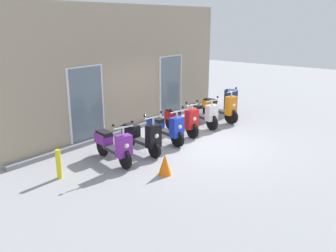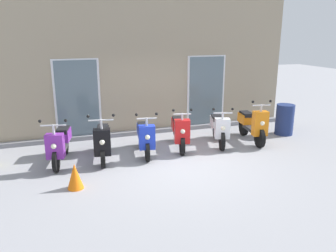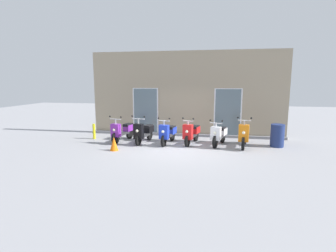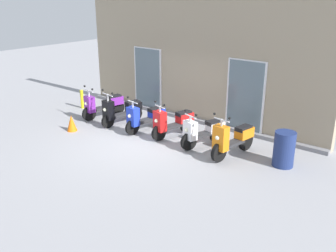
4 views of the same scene
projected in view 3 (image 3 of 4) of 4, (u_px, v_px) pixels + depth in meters
ground_plane at (177, 149)px, 10.27m from camera, size 40.00×40.00×0.00m
storefront_facade at (186, 95)px, 12.65m from camera, size 9.29×0.50×4.03m
scooter_purple at (123, 131)px, 11.54m from camera, size 0.72×1.64×1.19m
scooter_black at (144, 132)px, 11.28m from camera, size 0.67×1.59×1.24m
scooter_blue at (168, 133)px, 11.11m from camera, size 0.61×1.56×1.18m
scooter_red at (192, 133)px, 11.06m from camera, size 0.68×1.56×1.18m
scooter_white at (219, 134)px, 10.82m from camera, size 0.76×1.52×1.13m
scooter_orange at (244, 135)px, 10.55m from camera, size 0.63×1.67×1.28m
trash_bin at (277, 136)px, 10.61m from camera, size 0.53×0.53×0.91m
traffic_cone at (114, 144)px, 10.04m from camera, size 0.32×0.32×0.52m
curb_bollard at (94, 131)px, 12.07m from camera, size 0.12×0.12×0.70m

